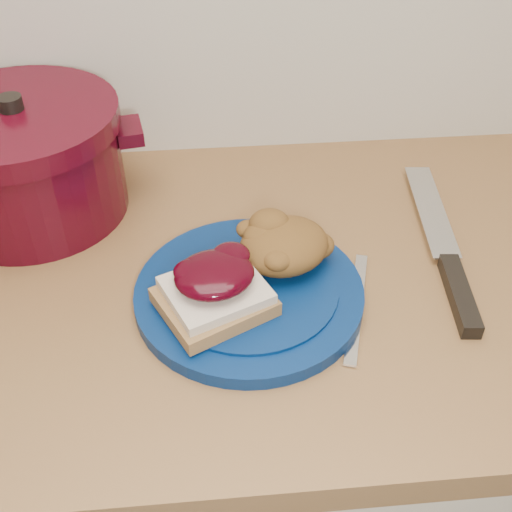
{
  "coord_description": "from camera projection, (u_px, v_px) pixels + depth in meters",
  "views": [
    {
      "loc": [
        -0.0,
        0.91,
        1.43
      ],
      "look_at": [
        0.05,
        1.47,
        0.95
      ],
      "focal_mm": 45.0,
      "sensor_mm": 36.0,
      "label": 1
    }
  ],
  "objects": [
    {
      "name": "plate",
      "position": [
        249.0,
        294.0,
        0.76
      ],
      "size": [
        0.35,
        0.35,
        0.02
      ],
      "primitive_type": "cylinder",
      "rotation": [
        0.0,
        0.0,
        0.36
      ],
      "color": "#052052",
      "rests_on": "wood_countertop"
    },
    {
      "name": "chef_knife",
      "position": [
        451.0,
        269.0,
        0.79
      ],
      "size": [
        0.06,
        0.34,
        0.02
      ],
      "rotation": [
        0.0,
        0.0,
        1.47
      ],
      "color": "black",
      "rests_on": "wood_countertop"
    },
    {
      "name": "sandwich",
      "position": [
        215.0,
        289.0,
        0.71
      ],
      "size": [
        0.15,
        0.14,
        0.06
      ],
      "rotation": [
        0.0,
        0.0,
        0.36
      ],
      "color": "olive",
      "rests_on": "plate"
    },
    {
      "name": "dutch_oven",
      "position": [
        26.0,
        161.0,
        0.85
      ],
      "size": [
        0.32,
        0.3,
        0.17
      ],
      "rotation": [
        0.0,
        0.0,
        0.17
      ],
      "color": "#3B0511",
      "rests_on": "wood_countertop"
    },
    {
      "name": "butter_knife",
      "position": [
        356.0,
        306.0,
        0.75
      ],
      "size": [
        0.06,
        0.18,
        0.0
      ],
      "primitive_type": "cube",
      "rotation": [
        0.0,
        0.0,
        1.28
      ],
      "color": "silver",
      "rests_on": "wood_countertop"
    },
    {
      "name": "stuffing_mound",
      "position": [
        284.0,
        246.0,
        0.76
      ],
      "size": [
        0.14,
        0.13,
        0.05
      ],
      "primitive_type": "ellipsoid",
      "rotation": [
        0.0,
        0.0,
        0.36
      ],
      "color": "brown",
      "rests_on": "plate"
    },
    {
      "name": "base_cabinet",
      "position": [
        225.0,
        476.0,
        1.1
      ],
      "size": [
        4.0,
        0.6,
        0.86
      ],
      "primitive_type": "cube",
      "color": "beige",
      "rests_on": "floor"
    }
  ]
}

